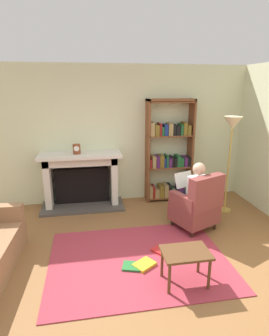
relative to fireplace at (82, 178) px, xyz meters
name	(u,v)px	position (x,y,z in m)	size (l,w,h in m)	color
ground	(143,274)	(0.76, -2.30, -0.57)	(14.00, 14.00, 0.00)	brown
back_wall	(118,135)	(0.76, 0.25, 0.78)	(5.60, 0.10, 2.70)	beige
area_rug	(138,260)	(0.76, -2.00, -0.57)	(2.40, 1.80, 0.01)	#A43241
fireplace	(82,178)	(0.00, 0.00, 0.00)	(1.57, 0.64, 1.08)	#4C4742
mantel_clock	(77,149)	(-0.06, -0.10, 0.60)	(0.14, 0.14, 0.18)	brown
bookshelf	(169,154)	(1.76, 0.03, 0.39)	(0.94, 0.32, 2.06)	brown
armchair_reading	(197,205)	(1.86, -1.31, -0.15)	(0.83, 0.82, 0.97)	#331E14
seated_reader	(193,192)	(1.82, -1.20, 0.05)	(0.50, 0.59, 1.14)	silver
side_table	(186,256)	(1.22, -2.54, -0.21)	(0.56, 0.39, 0.43)	brown
scattered_books	(145,261)	(0.84, -2.08, -0.55)	(0.75, 0.59, 0.04)	red
floor_lamp	(232,132)	(2.67, -0.73, 0.94)	(0.32, 0.32, 1.79)	#B7933F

